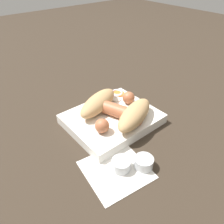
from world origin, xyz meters
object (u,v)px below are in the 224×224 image
object	(u,v)px
food_tray	(112,119)
condiment_cup_near	(121,165)
sausage	(117,111)
condiment_cup_far	(144,163)
bread_roll	(116,108)

from	to	relation	value
food_tray	condiment_cup_near	xyz separation A→B (m)	(0.09, 0.13, -0.00)
sausage	condiment_cup_far	world-z (taller)	sausage
food_tray	condiment_cup_near	distance (m)	0.16
food_tray	condiment_cup_far	xyz separation A→B (m)	(0.05, 0.16, -0.00)
condiment_cup_near	condiment_cup_far	xyz separation A→B (m)	(-0.04, 0.03, 0.00)
food_tray	condiment_cup_near	world-z (taller)	same
food_tray	sausage	bearing A→B (deg)	122.61
food_tray	sausage	distance (m)	0.03
bread_roll	condiment_cup_far	size ratio (longest dim) A/B	4.94
bread_roll	sausage	xyz separation A→B (m)	(0.00, 0.00, -0.00)
bread_roll	sausage	world-z (taller)	bread_roll
food_tray	bread_roll	world-z (taller)	bread_roll
food_tray	bread_roll	bearing A→B (deg)	138.35
condiment_cup_far	bread_roll	bearing A→B (deg)	-108.85
condiment_cup_far	food_tray	bearing A→B (deg)	-105.75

